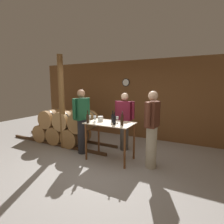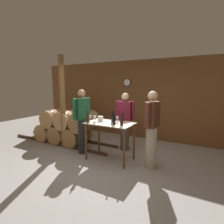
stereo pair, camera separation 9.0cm
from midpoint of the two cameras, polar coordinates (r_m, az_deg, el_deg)
ground_plane at (r=4.25m, az=-2.93°, el=-17.09°), size 14.00×14.00×0.00m
back_wall at (r=6.17m, az=9.53°, el=4.01°), size 8.40×0.08×2.70m
barrel_rack at (r=5.82m, az=-14.46°, el=-4.73°), size 3.73×0.82×1.08m
tasting_table at (r=4.33m, az=-0.04°, el=-5.80°), size 1.16×0.71×0.94m
wooden_post at (r=5.28m, az=-15.37°, el=2.99°), size 0.16×0.16×2.70m
wine_bottle_far_left at (r=4.27m, az=-7.35°, el=-2.00°), size 0.07×0.07×0.31m
wine_bottle_left at (r=4.29m, az=0.81°, el=-1.99°), size 0.07×0.07×0.29m
wine_bottle_center at (r=4.07m, az=1.29°, el=-2.57°), size 0.07×0.07×0.30m
wine_bottle_right at (r=4.34m, az=3.97°, el=-1.97°), size 0.06×0.06×0.27m
wine_bottle_far_right at (r=3.99m, az=3.79°, el=-2.96°), size 0.07×0.07×0.27m
wine_glass_near_left at (r=4.45m, az=-6.68°, el=-1.62°), size 0.06×0.06×0.15m
wine_glass_near_center at (r=4.42m, az=-5.05°, el=-1.72°), size 0.07×0.07×0.15m
wine_glass_near_right at (r=4.26m, az=-4.98°, el=-2.03°), size 0.06×0.06×0.16m
wine_glass_far_side at (r=4.28m, az=2.32°, el=-1.97°), size 0.06×0.06×0.15m
ice_bucket at (r=4.46m, az=-3.17°, el=-2.19°), size 0.13×0.13×0.13m
person_host at (r=4.96m, az=4.75°, el=-2.74°), size 0.59×0.24×1.64m
person_visitor_with_scarf at (r=4.77m, az=-9.20°, el=-2.59°), size 0.29×0.58×1.74m
person_visitor_bearded at (r=3.95m, az=13.44°, el=-5.18°), size 0.25×0.59×1.73m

